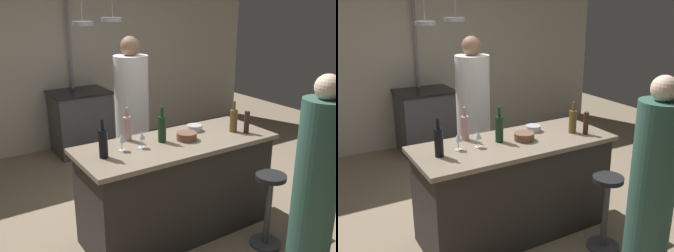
{
  "view_description": "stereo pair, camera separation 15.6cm",
  "coord_description": "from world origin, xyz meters",
  "views": [
    {
      "loc": [
        -1.8,
        -2.64,
        2.06
      ],
      "look_at": [
        0.0,
        0.15,
        1.0
      ],
      "focal_mm": 41.14,
      "sensor_mm": 36.0,
      "label": 1
    },
    {
      "loc": [
        -1.66,
        -2.72,
        2.06
      ],
      "look_at": [
        0.0,
        0.15,
        1.0
      ],
      "focal_mm": 41.14,
      "sensor_mm": 36.0,
      "label": 2
    }
  ],
  "objects": [
    {
      "name": "ground_plane",
      "position": [
        0.0,
        0.0,
        0.0
      ],
      "size": [
        9.0,
        9.0,
        0.0
      ],
      "primitive_type": "plane",
      "color": "gray"
    },
    {
      "name": "back_wall",
      "position": [
        0.0,
        2.85,
        1.3
      ],
      "size": [
        6.4,
        0.16,
        2.6
      ],
      "primitive_type": "cube",
      "color": "beige",
      "rests_on": "ground_plane"
    },
    {
      "name": "kitchen_island",
      "position": [
        0.0,
        0.0,
        0.45
      ],
      "size": [
        1.8,
        0.72,
        0.9
      ],
      "color": "#332D2B",
      "rests_on": "ground_plane"
    },
    {
      "name": "stove_range",
      "position": [
        0.0,
        2.45,
        0.45
      ],
      "size": [
        0.8,
        0.64,
        0.89
      ],
      "color": "#47474C",
      "rests_on": "ground_plane"
    },
    {
      "name": "chef",
      "position": [
        0.06,
        0.97,
        0.81
      ],
      "size": [
        0.37,
        0.37,
        1.74
      ],
      "color": "white",
      "rests_on": "ground_plane"
    },
    {
      "name": "bar_stool_right",
      "position": [
        0.54,
        -0.62,
        0.38
      ],
      "size": [
        0.28,
        0.28,
        0.68
      ],
      "color": "#4C4C51",
      "rests_on": "ground_plane"
    },
    {
      "name": "guest_right",
      "position": [
        0.6,
        -1.01,
        0.74
      ],
      "size": [
        0.34,
        0.34,
        1.59
      ],
      "color": "#33594C",
      "rests_on": "ground_plane"
    },
    {
      "name": "overhead_pot_rack",
      "position": [
        -0.05,
        1.99,
        1.61
      ],
      "size": [
        0.57,
        1.53,
        2.17
      ],
      "color": "gray",
      "rests_on": "ground_plane"
    },
    {
      "name": "pepper_mill",
      "position": [
        0.67,
        -0.16,
        1.01
      ],
      "size": [
        0.05,
        0.05,
        0.21
      ],
      "primitive_type": "cylinder",
      "color": "#382319",
      "rests_on": "kitchen_island"
    },
    {
      "name": "wine_bottle_amber",
      "position": [
        0.59,
        -0.07,
        1.01
      ],
      "size": [
        0.07,
        0.07,
        0.3
      ],
      "color": "brown",
      "rests_on": "kitchen_island"
    },
    {
      "name": "wine_bottle_rose",
      "position": [
        -0.36,
        0.26,
        1.01
      ],
      "size": [
        0.07,
        0.07,
        0.3
      ],
      "color": "#B78C8E",
      "rests_on": "kitchen_island"
    },
    {
      "name": "wine_bottle_dark",
      "position": [
        -0.7,
        0.0,
        1.02
      ],
      "size": [
        0.07,
        0.07,
        0.31
      ],
      "color": "black",
      "rests_on": "kitchen_island"
    },
    {
      "name": "wine_bottle_red",
      "position": [
        -0.12,
        0.06,
        1.02
      ],
      "size": [
        0.07,
        0.07,
        0.31
      ],
      "color": "#143319",
      "rests_on": "kitchen_island"
    },
    {
      "name": "wine_glass_by_chef",
      "position": [
        -0.35,
        0.03,
        1.01
      ],
      "size": [
        0.07,
        0.07,
        0.15
      ],
      "color": "silver",
      "rests_on": "kitchen_island"
    },
    {
      "name": "wine_glass_near_right_guest",
      "position": [
        -0.51,
        0.05,
        1.01
      ],
      "size": [
        0.07,
        0.07,
        0.15
      ],
      "color": "silver",
      "rests_on": "kitchen_island"
    },
    {
      "name": "mixing_bowl_wooden",
      "position": [
        0.09,
        -0.02,
        0.93
      ],
      "size": [
        0.18,
        0.18,
        0.07
      ],
      "primitive_type": "cylinder",
      "color": "brown",
      "rests_on": "kitchen_island"
    },
    {
      "name": "mixing_bowl_steel",
      "position": [
        0.3,
        0.15,
        0.93
      ],
      "size": [
        0.14,
        0.14,
        0.06
      ],
      "primitive_type": "cylinder",
      "color": "#B7B7BC",
      "rests_on": "kitchen_island"
    }
  ]
}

